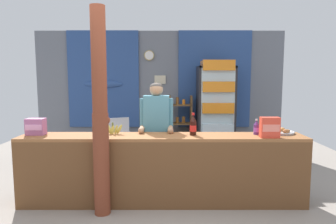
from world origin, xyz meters
name	(u,v)px	position (x,y,z in m)	size (l,w,h in m)	color
ground_plane	(156,182)	(0.00, 1.23, 0.00)	(8.00, 8.00, 0.00)	gray
back_wall_curtained	(159,91)	(0.00, 3.12, 1.36)	(5.31, 0.22, 2.65)	slate
stall_counter	(161,164)	(0.10, 0.34, 0.56)	(3.71, 0.49, 0.91)	#935B33
timber_post	(99,118)	(-0.62, 0.11, 1.19)	(0.21, 0.19, 2.48)	brown
drink_fridge	(214,106)	(1.14, 2.60, 1.09)	(0.73, 0.71, 1.99)	#232328
bottle_shelf_rack	(179,125)	(0.44, 2.77, 0.67)	(0.48, 0.28, 1.29)	brown
plastic_lawn_chair	(119,137)	(-0.76, 2.41, 0.49)	(0.57, 0.57, 0.86)	silver
shopkeeper	(155,125)	(0.01, 0.84, 0.99)	(0.48, 0.42, 1.59)	#28282D
soda_bottle_cola	(192,126)	(0.51, 0.46, 1.03)	(0.09, 0.09, 0.29)	black
soda_bottle_grape_soda	(255,128)	(1.35, 0.51, 1.00)	(0.07, 0.07, 0.21)	#56286B
snack_box_wafer	(34,127)	(-1.56, 0.49, 1.02)	(0.24, 0.15, 0.22)	#B76699
snack_box_crackers	(268,127)	(1.45, 0.30, 1.04)	(0.24, 0.11, 0.26)	#E5422D
pastry_tray	(279,131)	(1.70, 0.59, 0.93)	(0.37, 0.37, 0.07)	#BCBCC1
banana_bunch	(112,129)	(-0.56, 0.53, 0.97)	(0.28, 0.05, 0.16)	#CCC14C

